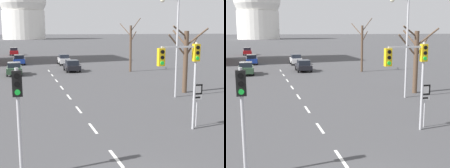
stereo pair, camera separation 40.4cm
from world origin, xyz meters
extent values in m
cube|color=silver|center=(0.00, 3.87, 0.00)|extent=(0.16, 2.00, 0.01)
cube|color=silver|center=(0.00, 8.37, 0.00)|extent=(0.16, 2.00, 0.01)
cube|color=silver|center=(0.00, 12.87, 0.00)|extent=(0.16, 2.00, 0.01)
cube|color=silver|center=(0.00, 17.37, 0.00)|extent=(0.16, 2.00, 0.01)
cube|color=silver|center=(0.00, 21.87, 0.00)|extent=(0.16, 2.00, 0.01)
cube|color=silver|center=(0.00, 26.37, 0.00)|extent=(0.16, 2.00, 0.01)
cube|color=silver|center=(0.00, 30.87, 0.00)|extent=(0.16, 2.00, 0.01)
cube|color=silver|center=(0.00, 35.37, 0.00)|extent=(0.16, 2.00, 0.01)
cylinder|color=#B2B2B7|center=(5.51, 6.61, 2.50)|extent=(0.14, 0.14, 4.99)
cube|color=yellow|center=(5.51, 6.61, 4.41)|extent=(0.36, 0.28, 0.96)
cylinder|color=black|center=(5.51, 6.44, 4.71)|extent=(0.20, 0.06, 0.20)
cylinder|color=black|center=(5.51, 6.44, 4.41)|extent=(0.20, 0.06, 0.20)
cylinder|color=green|center=(5.51, 6.44, 4.11)|extent=(0.20, 0.06, 0.20)
cube|color=#B2B2B7|center=(4.45, 6.61, 4.74)|extent=(2.13, 0.10, 0.10)
cube|color=yellow|center=(3.38, 6.61, 4.21)|extent=(0.36, 0.28, 0.96)
cylinder|color=black|center=(3.38, 6.44, 4.51)|extent=(0.20, 0.06, 0.20)
cylinder|color=black|center=(3.38, 6.44, 4.21)|extent=(0.20, 0.06, 0.20)
cylinder|color=green|center=(3.38, 6.44, 3.91)|extent=(0.20, 0.06, 0.20)
cylinder|color=#B2B2B7|center=(-4.05, 3.12, 2.15)|extent=(0.14, 0.14, 4.30)
cube|color=black|center=(-4.05, 3.12, 3.72)|extent=(0.36, 0.28, 0.96)
cylinder|color=black|center=(-4.05, 2.95, 4.02)|extent=(0.20, 0.06, 0.20)
cylinder|color=black|center=(-4.05, 2.95, 3.72)|extent=(0.20, 0.06, 0.20)
cylinder|color=green|center=(-4.05, 2.95, 3.42)|extent=(0.20, 0.06, 0.20)
cylinder|color=#B2B2B7|center=(5.94, 6.98, 1.30)|extent=(0.07, 0.07, 2.59)
cube|color=black|center=(5.94, 6.96, 2.24)|extent=(0.60, 0.03, 0.60)
cube|color=white|center=(5.94, 6.94, 2.24)|extent=(0.42, 0.01, 0.42)
cube|color=white|center=(5.94, 6.96, 1.76)|extent=(0.60, 0.03, 0.28)
cube|color=black|center=(5.94, 6.94, 1.76)|extent=(0.36, 0.01, 0.10)
cylinder|color=#B2B2B7|center=(8.69, 14.71, 4.09)|extent=(0.16, 0.16, 8.17)
sphere|color=#F2EAC6|center=(7.26, 14.71, 7.99)|extent=(0.36, 0.36, 0.36)
cube|color=navy|center=(-3.89, 44.90, 0.68)|extent=(1.80, 4.12, 0.69)
cube|color=#1E232D|center=(-3.89, 44.70, 1.32)|extent=(1.53, 1.98, 0.60)
cylinder|color=black|center=(-4.74, 46.18, 0.33)|extent=(0.18, 0.67, 0.67)
cylinder|color=black|center=(-3.05, 46.18, 0.33)|extent=(0.18, 0.67, 0.67)
cylinder|color=black|center=(-4.74, 43.63, 0.33)|extent=(0.18, 0.67, 0.67)
cylinder|color=black|center=(-3.05, 43.63, 0.33)|extent=(0.18, 0.67, 0.67)
cube|color=#2D4C33|center=(-4.56, 32.46, 0.68)|extent=(1.81, 4.05, 0.71)
cube|color=#1E232D|center=(-4.56, 32.26, 1.33)|extent=(1.54, 1.95, 0.60)
cylinder|color=black|center=(-5.41, 33.72, 0.32)|extent=(0.18, 0.64, 0.64)
cylinder|color=black|center=(-3.70, 33.72, 0.32)|extent=(0.18, 0.64, 0.64)
cylinder|color=black|center=(-5.41, 31.21, 0.32)|extent=(0.18, 0.64, 0.64)
cylinder|color=black|center=(-3.70, 31.21, 0.32)|extent=(0.18, 0.64, 0.64)
cube|color=black|center=(3.01, 33.85, 0.64)|extent=(1.86, 4.06, 0.61)
cube|color=#1E232D|center=(3.01, 33.65, 1.26)|extent=(1.58, 1.95, 0.64)
cylinder|color=black|center=(2.14, 35.11, 0.34)|extent=(0.18, 0.67, 0.67)
cylinder|color=black|center=(3.89, 35.11, 0.34)|extent=(0.18, 0.67, 0.67)
cylinder|color=black|center=(2.14, 32.59, 0.34)|extent=(0.18, 0.67, 0.67)
cylinder|color=black|center=(3.89, 32.59, 0.34)|extent=(0.18, 0.67, 0.67)
cube|color=silver|center=(3.12, 42.62, 0.72)|extent=(1.65, 4.26, 0.75)
cube|color=#1E232D|center=(3.12, 42.41, 1.41)|extent=(1.40, 2.04, 0.63)
cylinder|color=black|center=(2.34, 43.94, 0.34)|extent=(0.18, 0.69, 0.69)
cylinder|color=black|center=(3.89, 43.94, 0.34)|extent=(0.18, 0.69, 0.69)
cylinder|color=black|center=(2.34, 41.30, 0.34)|extent=(0.18, 0.69, 0.69)
cylinder|color=black|center=(3.89, 41.30, 0.34)|extent=(0.18, 0.69, 0.69)
cube|color=maroon|center=(-4.89, 65.33, 0.70)|extent=(1.83, 4.35, 0.74)
cube|color=#1E232D|center=(-4.89, 65.11, 1.41)|extent=(1.55, 2.09, 0.67)
cylinder|color=black|center=(-5.76, 66.68, 0.33)|extent=(0.18, 0.67, 0.67)
cylinder|color=black|center=(-4.03, 66.68, 0.33)|extent=(0.18, 0.67, 0.67)
cylinder|color=black|center=(-5.76, 63.98, 0.33)|extent=(0.18, 0.67, 0.67)
cylinder|color=black|center=(-4.03, 63.98, 0.33)|extent=(0.18, 0.67, 0.67)
cylinder|color=brown|center=(10.45, 16.27, 2.79)|extent=(0.42, 0.42, 5.57)
cylinder|color=brown|center=(11.29, 16.62, 4.26)|extent=(1.77, 0.92, 1.96)
cylinder|color=brown|center=(10.15, 17.04, 4.96)|extent=(0.62, 1.66, 1.42)
cylinder|color=brown|center=(9.56, 16.23, 4.29)|extent=(1.89, 0.22, 2.02)
cylinder|color=brown|center=(11.29, 15.90, 5.04)|extent=(1.76, 0.97, 1.68)
cylinder|color=brown|center=(9.71, 16.13, 5.52)|extent=(1.56, 0.47, 1.06)
cylinder|color=brown|center=(10.67, 31.32, 3.12)|extent=(0.31, 0.31, 6.24)
cylinder|color=brown|center=(10.79, 30.60, 4.79)|extent=(0.30, 1.52, 1.41)
cylinder|color=brown|center=(10.18, 32.34, 5.76)|extent=(0.83, 2.16, 1.62)
cylinder|color=brown|center=(11.36, 31.32, 6.35)|extent=(1.46, 0.11, 1.83)
cylinder|color=silver|center=(0.00, 191.23, 8.47)|extent=(25.40, 25.40, 16.93)
camera|label=1|loc=(-3.94, -8.65, 5.66)|focal=50.00mm
camera|label=2|loc=(-3.55, -8.76, 5.66)|focal=50.00mm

